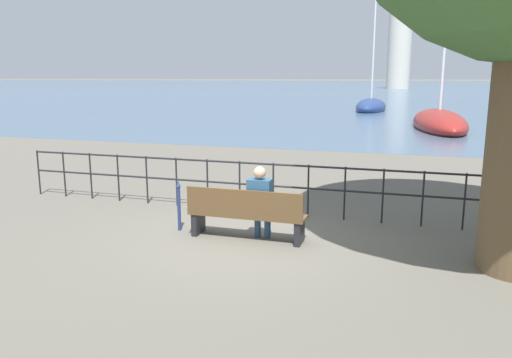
# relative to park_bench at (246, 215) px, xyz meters

# --- Properties ---
(ground_plane) EXTENTS (1000.00, 1000.00, 0.00)m
(ground_plane) POSITION_rel_park_bench_xyz_m (0.00, 0.07, -0.44)
(ground_plane) COLOR #605B51
(harbor_water) EXTENTS (600.00, 300.00, 0.01)m
(harbor_water) POSITION_rel_park_bench_xyz_m (0.00, 160.65, -0.44)
(harbor_water) COLOR #47607A
(harbor_water) RESTS_ON ground_plane
(park_bench) EXTENTS (2.03, 0.45, 0.90)m
(park_bench) POSITION_rel_park_bench_xyz_m (0.00, 0.00, 0.00)
(park_bench) COLOR brown
(park_bench) RESTS_ON ground_plane
(seated_person_left) EXTENTS (0.40, 0.35, 1.28)m
(seated_person_left) POSITION_rel_park_bench_xyz_m (0.23, 0.08, 0.26)
(seated_person_left) COLOR navy
(seated_person_left) RESTS_ON ground_plane
(promenade_railing) EXTENTS (11.52, 0.04, 1.05)m
(promenade_railing) POSITION_rel_park_bench_xyz_m (0.00, 1.72, 0.25)
(promenade_railing) COLOR black
(promenade_railing) RESTS_ON ground_plane
(closed_umbrella) EXTENTS (0.09, 0.09, 0.92)m
(closed_umbrella) POSITION_rel_park_bench_xyz_m (-1.32, 0.13, 0.07)
(closed_umbrella) COLOR navy
(closed_umbrella) RESTS_ON ground_plane
(sailboat_1) EXTENTS (3.41, 8.99, 8.47)m
(sailboat_1) POSITION_rel_park_bench_xyz_m (3.92, 20.61, -0.13)
(sailboat_1) COLOR maroon
(sailboat_1) RESTS_ON ground_plane
(sailboat_2) EXTENTS (2.53, 6.61, 9.14)m
(sailboat_2) POSITION_rel_park_bench_xyz_m (-0.74, 33.94, -0.12)
(sailboat_2) COLOR navy
(sailboat_2) RESTS_ON ground_plane
(harbor_lighthouse) EXTENTS (5.11, 5.11, 20.71)m
(harbor_lighthouse) POSITION_rel_park_bench_xyz_m (-1.38, 112.15, 9.19)
(harbor_lighthouse) COLOR beige
(harbor_lighthouse) RESTS_ON ground_plane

